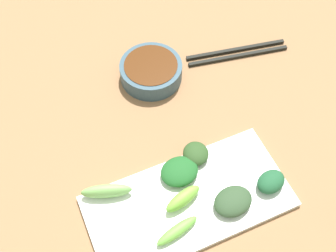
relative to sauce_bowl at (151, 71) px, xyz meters
name	(u,v)px	position (x,y,z in m)	size (l,w,h in m)	color
tabletop	(167,143)	(0.16, -0.03, -0.03)	(2.10, 2.10, 0.02)	#8E6644
sauce_bowl	(151,71)	(0.00, 0.00, 0.00)	(0.13, 0.13, 0.04)	#304B5B
serving_plate	(188,202)	(0.30, -0.05, -0.02)	(0.17, 0.36, 0.01)	white
broccoli_stalk_1	(177,231)	(0.34, -0.09, 0.00)	(0.02, 0.08, 0.02)	#68B442
broccoli_leafy_2	(179,172)	(0.24, -0.05, 0.00)	(0.06, 0.07, 0.02)	#1D5723
broccoli_leafy_3	(196,154)	(0.22, 0.00, 0.00)	(0.05, 0.05, 0.02)	#2A4820
broccoli_stalk_4	(183,199)	(0.30, -0.06, 0.00)	(0.02, 0.07, 0.03)	#74B83D
broccoli_leafy_5	(271,182)	(0.33, 0.10, 0.00)	(0.04, 0.06, 0.03)	#1E5230
broccoli_stalk_6	(107,191)	(0.23, -0.18, 0.01)	(0.02, 0.09, 0.03)	#76B15A
broccoli_leafy_7	(233,201)	(0.33, 0.02, 0.00)	(0.06, 0.07, 0.02)	#2E462B
chopsticks	(237,53)	(0.02, 0.20, -0.02)	(0.07, 0.23, 0.01)	black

